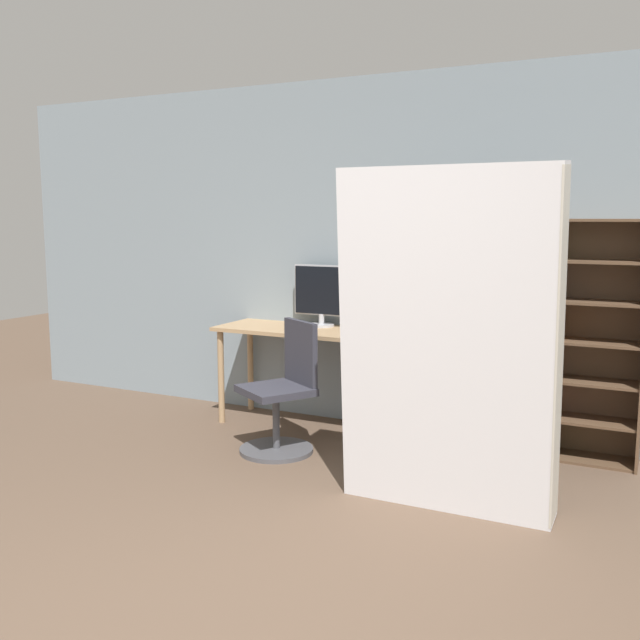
{
  "coord_description": "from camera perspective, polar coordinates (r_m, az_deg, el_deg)",
  "views": [
    {
      "loc": [
        1.59,
        -1.82,
        1.64
      ],
      "look_at": [
        -0.21,
        1.83,
        1.05
      ],
      "focal_mm": 40.0,
      "sensor_mm": 36.0,
      "label": 1
    }
  ],
  "objects": [
    {
      "name": "wall_back",
      "position": [
        5.42,
        9.24,
        5.07
      ],
      "size": [
        8.0,
        0.06,
        2.7
      ],
      "color": "gray",
      "rests_on": "ground"
    },
    {
      "name": "desk",
      "position": [
        5.57,
        -1.18,
        -1.78
      ],
      "size": [
        1.41,
        0.56,
        0.78
      ],
      "color": "tan",
      "rests_on": "ground"
    },
    {
      "name": "monitor",
      "position": [
        5.63,
        0.13,
        2.11
      ],
      "size": [
        0.48,
        0.21,
        0.49
      ],
      "color": "#B7B7BC",
      "rests_on": "desk"
    },
    {
      "name": "office_chair",
      "position": [
        5.03,
        -2.99,
        -6.38
      ],
      "size": [
        0.61,
        0.61,
        0.92
      ],
      "color": "#4C4C51",
      "rests_on": "ground"
    },
    {
      "name": "bookshelf",
      "position": [
        5.13,
        19.01,
        -1.63
      ],
      "size": [
        0.82,
        0.32,
        1.63
      ],
      "color": "brown",
      "rests_on": "ground"
    },
    {
      "name": "mattress_near",
      "position": [
        3.96,
        10.23,
        -1.76
      ],
      "size": [
        1.19,
        0.36,
        1.92
      ],
      "color": "silver",
      "rests_on": "ground"
    }
  ]
}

